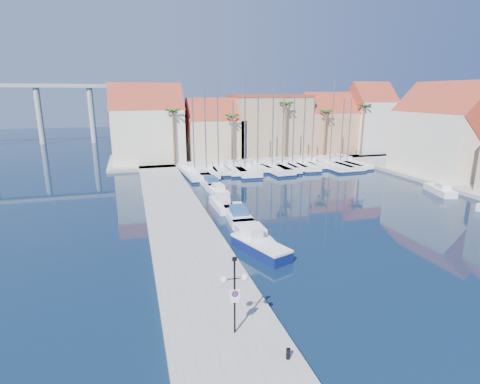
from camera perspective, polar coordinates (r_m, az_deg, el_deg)
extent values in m
plane|color=black|center=(27.55, 13.93, -12.00)|extent=(260.00, 260.00, 0.00)
cube|color=gray|center=(36.79, -9.30, -4.39)|extent=(6.00, 77.00, 0.50)
cube|color=gray|center=(73.74, 2.10, 5.45)|extent=(54.00, 16.00, 0.50)
cylinder|color=black|center=(19.11, -0.83, -15.53)|extent=(0.10, 0.10, 4.14)
cylinder|color=black|center=(18.61, -1.64, -13.14)|extent=(0.52, 0.08, 0.05)
cylinder|color=black|center=(18.70, -0.04, -12.98)|extent=(0.52, 0.08, 0.05)
sphere|color=white|center=(18.56, -2.44, -13.22)|extent=(0.37, 0.37, 0.37)
sphere|color=white|center=(18.76, 0.75, -12.90)|extent=(0.37, 0.37, 0.37)
cube|color=black|center=(18.19, -0.85, -10.18)|extent=(0.23, 0.14, 0.17)
cube|color=white|center=(19.00, -0.79, -15.36)|extent=(0.52, 0.06, 0.52)
cylinder|color=red|center=(18.95, -0.77, -15.26)|extent=(0.35, 0.03, 0.35)
cylinder|color=#1933A5|center=(18.95, -0.76, -15.27)|extent=(0.25, 0.03, 0.25)
cube|color=white|center=(19.19, -0.78, -16.29)|extent=(0.42, 0.05, 0.14)
cylinder|color=black|center=(18.66, 7.35, -23.25)|extent=(0.20, 0.20, 0.51)
cube|color=#0D174F|center=(29.74, 3.12, -8.61)|extent=(3.60, 5.85, 0.83)
cube|color=white|center=(29.54, 3.13, -7.70)|extent=(3.60, 5.85, 0.18)
cube|color=white|center=(30.16, 1.82, -6.16)|extent=(1.63, 1.80, 1.02)
cube|color=white|center=(32.51, 1.91, -6.53)|extent=(2.12, 6.47, 0.80)
cube|color=white|center=(31.68, 2.27, -5.76)|extent=(1.46, 2.27, 0.60)
cube|color=white|center=(37.71, -0.43, -3.46)|extent=(2.64, 6.77, 0.80)
cube|color=navy|center=(36.88, -0.23, -2.75)|extent=(1.66, 2.43, 0.60)
cube|color=white|center=(41.08, -2.78, -1.94)|extent=(1.77, 5.29, 0.80)
cube|color=white|center=(40.39, -2.60, -1.19)|extent=(1.21, 1.86, 0.60)
cube|color=white|center=(46.82, -3.50, 0.15)|extent=(2.01, 5.38, 0.80)
cube|color=white|center=(46.15, -3.33, 0.84)|extent=(1.29, 1.92, 0.60)
cube|color=white|center=(51.14, -4.64, 1.39)|extent=(2.49, 6.26, 0.80)
cube|color=navy|center=(50.41, -4.46, 2.02)|extent=(1.55, 2.25, 0.60)
cube|color=white|center=(56.89, -6.26, 2.72)|extent=(2.57, 7.27, 0.80)
cube|color=white|center=(56.06, -6.12, 3.28)|extent=(1.70, 2.58, 0.60)
cube|color=white|center=(53.34, 28.16, 0.22)|extent=(3.01, 5.45, 0.80)
cube|color=white|center=(52.75, 28.51, 0.81)|extent=(1.61, 2.07, 0.60)
cube|color=white|center=(57.99, -7.07, 3.03)|extent=(3.77, 12.12, 1.00)
cube|color=#0B193B|center=(58.06, -7.06, 2.72)|extent=(3.83, 12.18, 0.28)
cube|color=white|center=(58.99, -7.34, 4.02)|extent=(2.37, 3.71, 0.60)
cylinder|color=slate|center=(56.52, -7.12, 8.70)|extent=(0.20, 0.20, 10.63)
cube|color=white|center=(58.86, -5.21, 3.26)|extent=(3.58, 11.22, 1.00)
cube|color=#0B193B|center=(58.93, -5.20, 2.95)|extent=(3.64, 11.28, 0.28)
cube|color=white|center=(59.79, -5.37, 4.22)|extent=(2.22, 3.44, 0.60)
cylinder|color=slate|center=(57.38, -5.29, 9.45)|extent=(0.20, 0.20, 11.85)
cube|color=white|center=(60.31, -3.39, 3.57)|extent=(2.68, 9.30, 1.00)
cube|color=#0B193B|center=(60.37, -3.38, 3.28)|extent=(2.74, 9.36, 0.28)
cube|color=white|center=(61.05, -3.57, 4.47)|extent=(1.76, 2.82, 0.60)
cylinder|color=slate|center=(58.89, -3.40, 10.22)|extent=(0.20, 0.20, 13.08)
cube|color=white|center=(60.04, -1.12, 3.55)|extent=(2.88, 9.68, 1.00)
cube|color=#0B193B|center=(60.10, -1.12, 3.25)|extent=(2.94, 9.74, 0.28)
cube|color=white|center=(60.81, -1.32, 4.46)|extent=(1.86, 2.94, 0.60)
cylinder|color=slate|center=(58.74, -1.04, 8.80)|extent=(0.20, 0.20, 10.16)
cube|color=white|center=(59.92, 0.61, 3.53)|extent=(3.96, 12.06, 1.00)
cube|color=#0B193B|center=(59.98, 0.61, 3.23)|extent=(4.02, 12.13, 0.28)
cube|color=white|center=(60.91, 0.37, 4.48)|extent=(2.42, 3.71, 0.60)
cylinder|color=slate|center=(58.35, 0.76, 10.49)|extent=(0.20, 0.20, 13.66)
cube|color=white|center=(61.87, 2.52, 3.87)|extent=(2.77, 8.26, 1.00)
cube|color=#0B193B|center=(61.93, 2.51, 3.58)|extent=(2.84, 8.33, 0.28)
cube|color=white|center=(62.46, 2.23, 4.73)|extent=(1.67, 2.55, 0.60)
cylinder|color=slate|center=(60.59, 2.74, 10.06)|extent=(0.20, 0.20, 12.46)
cube|color=white|center=(61.45, 4.65, 3.76)|extent=(4.12, 12.19, 1.00)
cube|color=#0B193B|center=(61.51, 4.64, 3.47)|extent=(4.18, 12.25, 0.28)
cube|color=white|center=(62.37, 4.19, 4.68)|extent=(2.48, 3.76, 0.60)
cylinder|color=slate|center=(60.00, 5.03, 9.88)|extent=(0.20, 0.20, 12.26)
cube|color=white|center=(62.64, 6.25, 3.93)|extent=(3.04, 11.07, 1.00)
cube|color=#0B193B|center=(62.70, 6.24, 3.65)|extent=(3.10, 11.13, 0.28)
cube|color=white|center=(63.51, 5.91, 4.83)|extent=(2.06, 3.34, 0.60)
cylinder|color=slate|center=(61.19, 6.64, 10.54)|extent=(0.20, 0.20, 13.55)
cube|color=white|center=(63.52, 7.80, 4.03)|extent=(2.49, 8.92, 1.00)
cube|color=#0B193B|center=(63.58, 7.79, 3.75)|extent=(2.55, 8.98, 0.28)
cube|color=white|center=(64.18, 7.52, 4.88)|extent=(1.67, 2.70, 0.60)
cylinder|color=slate|center=(62.26, 8.16, 9.62)|extent=(0.20, 0.20, 11.50)
cube|color=white|center=(64.49, 9.33, 4.14)|extent=(3.53, 10.81, 1.00)
cube|color=#0B193B|center=(64.55, 9.32, 3.86)|extent=(3.60, 10.87, 0.28)
cube|color=white|center=(65.32, 9.03, 5.00)|extent=(2.16, 3.32, 0.60)
cylinder|color=slate|center=(63.18, 9.73, 9.36)|extent=(0.20, 0.20, 10.90)
cube|color=white|center=(66.09, 10.69, 4.33)|extent=(2.54, 8.79, 1.00)
cube|color=#0B193B|center=(66.15, 10.67, 4.06)|extent=(2.61, 8.86, 0.28)
cube|color=white|center=(66.74, 10.41, 5.14)|extent=(1.67, 2.67, 0.60)
cylinder|color=slate|center=(64.93, 11.09, 9.20)|extent=(0.20, 0.20, 10.37)
cube|color=white|center=(65.64, 13.21, 4.13)|extent=(3.62, 11.90, 1.00)
cube|color=#0B193B|center=(65.70, 13.19, 3.85)|extent=(3.68, 11.96, 0.28)
cube|color=white|center=(66.49, 12.71, 4.99)|extent=(2.31, 3.63, 0.60)
cylinder|color=slate|center=(64.24, 13.88, 10.54)|extent=(0.20, 0.20, 13.84)
cube|color=white|center=(66.60, 14.71, 4.18)|extent=(3.53, 11.73, 1.00)
cube|color=#0B193B|center=(66.66, 14.70, 3.91)|extent=(3.59, 11.79, 0.28)
cube|color=white|center=(67.42, 14.22, 5.03)|extent=(2.26, 3.57, 0.60)
cylinder|color=slate|center=(65.36, 15.32, 9.01)|extent=(0.20, 0.20, 10.42)
cube|color=white|center=(68.08, 15.70, 4.34)|extent=(3.78, 11.70, 1.00)
cube|color=#0B193B|center=(68.14, 15.69, 4.07)|extent=(3.84, 11.76, 0.28)
cube|color=white|center=(68.87, 15.19, 5.17)|extent=(2.33, 3.59, 0.60)
cylinder|color=slate|center=(66.87, 16.34, 9.11)|extent=(0.20, 0.20, 10.53)
cube|color=beige|center=(68.51, -13.86, 8.33)|extent=(12.00, 9.00, 9.00)
cube|color=maroon|center=(68.18, -14.09, 12.09)|extent=(12.30, 9.00, 9.00)
cube|color=beige|center=(70.16, -3.89, 8.04)|extent=(10.00, 8.00, 7.00)
cube|color=maroon|center=(69.84, -3.94, 10.90)|extent=(10.30, 8.00, 8.00)
cube|color=#A08762|center=(74.02, 4.38, 9.94)|extent=(14.00, 10.00, 11.00)
cube|color=maroon|center=(73.76, 4.47, 14.40)|extent=(14.20, 10.20, 0.50)
cube|color=#B3795A|center=(78.28, 12.98, 8.77)|extent=(10.00, 8.00, 8.00)
cube|color=maroon|center=(77.99, 13.15, 11.70)|extent=(10.30, 8.00, 8.00)
cube|color=white|center=(82.10, 18.94, 9.33)|extent=(8.00, 8.00, 10.00)
cube|color=maroon|center=(81.85, 19.24, 12.80)|extent=(8.30, 8.00, 8.00)
cube|color=beige|center=(64.01, 28.67, 6.53)|extent=(9.00, 14.00, 9.00)
cube|color=maroon|center=(63.66, 29.18, 10.53)|extent=(9.00, 14.30, 9.00)
cylinder|color=brown|center=(63.85, -10.02, 8.09)|extent=(0.36, 0.36, 9.00)
sphere|color=#245017|center=(63.51, -10.20, 11.99)|extent=(2.60, 2.60, 2.60)
cylinder|color=brown|center=(65.74, -1.23, 8.06)|extent=(0.36, 0.36, 8.00)
sphere|color=#245017|center=(65.40, -1.25, 11.41)|extent=(2.60, 2.60, 2.60)
cylinder|color=brown|center=(68.89, 6.93, 9.10)|extent=(0.36, 0.36, 10.00)
sphere|color=#245017|center=(68.58, 7.06, 13.14)|extent=(2.60, 2.60, 2.60)
cylinder|color=brown|center=(72.46, 12.81, 8.53)|extent=(0.36, 0.36, 8.50)
sphere|color=#245017|center=(72.15, 13.00, 11.76)|extent=(2.60, 2.60, 2.60)
cylinder|color=brown|center=(76.58, 18.15, 8.86)|extent=(0.36, 0.36, 9.50)
sphere|color=#245017|center=(76.30, 18.43, 12.29)|extent=(2.60, 2.60, 2.60)
cube|color=#9E9E99|center=(106.10, -30.88, 13.75)|extent=(48.00, 2.20, 0.90)
cylinder|color=#9E9E99|center=(105.34, -28.24, 10.25)|extent=(1.40, 1.40, 14.00)
cylinder|color=#9E9E99|center=(103.60, -21.65, 10.90)|extent=(1.40, 1.40, 14.00)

